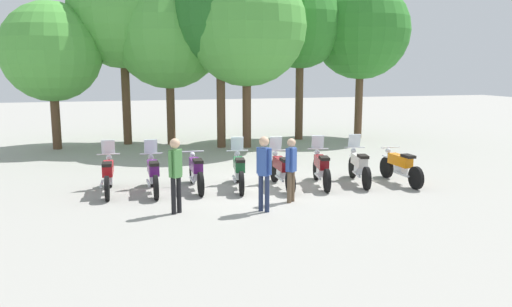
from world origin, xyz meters
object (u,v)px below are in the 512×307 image
object	(u,v)px
motorcycle_7	(400,166)
tree_0	(51,52)
motorcycle_6	(359,166)
person_1	(291,165)
motorcycle_2	(196,171)
motorcycle_1	(153,173)
tree_6	(361,31)
tree_2	(169,33)
person_2	(176,170)
motorcycle_3	(239,170)
motorcycle_4	(281,169)
tree_1	(122,14)
tree_3	(220,16)
tree_5	(300,25)
motorcycle_0	(108,174)
tree_4	(246,26)
person_0	(264,168)
motorcycle_5	(321,168)

from	to	relation	value
motorcycle_7	tree_0	distance (m)	14.34
motorcycle_6	person_1	distance (m)	3.02
motorcycle_2	motorcycle_6	xyz separation A→B (m)	(4.68, -0.52, 0.01)
motorcycle_1	tree_0	size ratio (longest dim) A/B	0.37
motorcycle_7	tree_6	xyz separation A→B (m)	(3.23, 9.16, 4.51)
motorcycle_2	tree_2	bearing A→B (deg)	-1.13
person_2	tree_2	world-z (taller)	tree_2
motorcycle_3	motorcycle_1	bearing A→B (deg)	95.60
motorcycle_4	tree_1	size ratio (longest dim) A/B	0.28
motorcycle_2	motorcycle_4	bearing A→B (deg)	-100.51
tree_3	motorcycle_7	bearing A→B (deg)	-65.17
person_1	tree_5	world-z (taller)	tree_5
motorcycle_7	person_1	xyz separation A→B (m)	(-3.76, -1.16, 0.43)
motorcycle_0	motorcycle_2	xyz separation A→B (m)	(2.33, -0.17, -0.01)
tree_1	tree_6	bearing A→B (deg)	-4.21
person_2	tree_6	bearing A→B (deg)	-79.72
motorcycle_3	motorcycle_4	distance (m)	1.19
motorcycle_1	person_2	bearing A→B (deg)	-170.84
tree_0	tree_4	distance (m)	7.93
tree_3	tree_6	xyz separation A→B (m)	(6.92, 1.19, -0.39)
motorcycle_4	tree_0	xyz separation A→B (m)	(-6.84, 8.93, 3.43)
person_0	person_1	distance (m)	1.09
tree_0	tree_4	xyz separation A→B (m)	(7.69, -1.63, 1.05)
motorcycle_2	tree_4	size ratio (longest dim) A/B	0.29
motorcycle_2	tree_2	world-z (taller)	tree_2
motorcycle_0	motorcycle_3	world-z (taller)	same
motorcycle_4	tree_3	world-z (taller)	tree_3
person_0	motorcycle_3	bearing A→B (deg)	48.20
tree_2	tree_3	distance (m)	2.49
motorcycle_4	motorcycle_7	xyz separation A→B (m)	(3.50, -0.38, -0.01)
motorcycle_2	tree_4	bearing A→B (deg)	-24.71
person_1	tree_3	xyz separation A→B (m)	(0.07, 9.13, 4.46)
tree_3	person_2	bearing A→B (deg)	-107.45
tree_1	motorcycle_6	bearing A→B (deg)	-56.70
motorcycle_5	motorcycle_7	size ratio (longest dim) A/B	0.99
person_2	motorcycle_2	bearing A→B (deg)	-56.27
motorcycle_1	motorcycle_4	bearing A→B (deg)	-96.85
motorcycle_4	tree_4	world-z (taller)	tree_4
person_2	tree_3	distance (m)	10.75
tree_4	tree_2	bearing A→B (deg)	150.20
tree_1	tree_2	size ratio (longest dim) A/B	1.11
motorcycle_0	tree_2	xyz separation A→B (m)	(2.54, 8.40, 4.26)
motorcycle_4	tree_0	world-z (taller)	tree_0
motorcycle_6	tree_3	xyz separation A→B (m)	(-2.53, 7.66, 4.88)
tree_0	person_0	bearing A→B (deg)	-62.86
tree_2	person_1	bearing A→B (deg)	-79.92
motorcycle_7	person_1	world-z (taller)	person_1
motorcycle_5	tree_4	world-z (taller)	tree_4
motorcycle_2	person_0	world-z (taller)	person_0
person_0	tree_3	xyz separation A→B (m)	(0.96, 9.76, 4.35)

